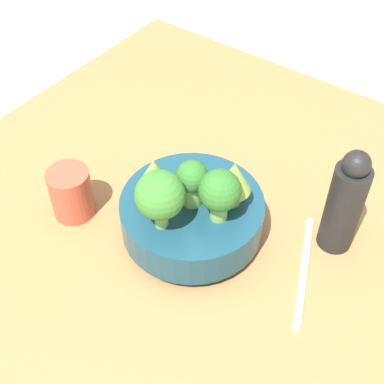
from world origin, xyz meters
The scene contains 11 objects.
ground_plane centered at (0.00, 0.00, 0.00)m, with size 6.00×6.00×0.00m, color beige.
table centered at (0.00, 0.00, 0.02)m, with size 1.02×0.84×0.03m.
bowl centered at (0.03, -0.04, 0.07)m, with size 0.21×0.21×0.07m.
broccoli_floret_front centered at (0.03, -0.08, 0.15)m, with size 0.06×0.06×0.08m.
broccoli_floret_center centered at (0.03, -0.04, 0.15)m, with size 0.05×0.05×0.07m.
broccoli_floret_left centered at (-0.03, -0.03, 0.16)m, with size 0.07×0.07×0.09m.
romanesco_piece_far centered at (0.00, 0.01, 0.15)m, with size 0.06×0.06×0.08m.
romanesco_piece_near centered at (0.06, -0.08, 0.15)m, with size 0.05×0.05×0.08m.
cup centered at (-0.05, 0.14, 0.08)m, with size 0.06×0.06×0.08m.
pepper_mill centered at (0.14, -0.22, 0.12)m, with size 0.05×0.05×0.18m.
fork centered at (0.06, -0.21, 0.04)m, with size 0.19×0.08×0.01m.
Camera 1 is at (-0.39, -0.34, 0.66)m, focal length 50.00 mm.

